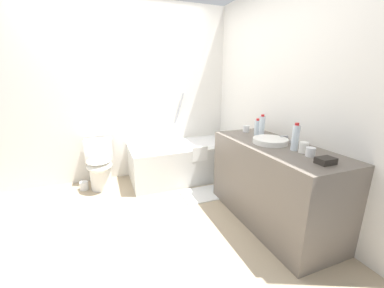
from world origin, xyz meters
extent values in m
plane|color=tan|center=(0.00, 0.00, 0.00)|extent=(4.17, 4.17, 0.00)
cube|color=white|center=(0.00, 1.36, 1.26)|extent=(3.57, 0.10, 2.52)
cube|color=white|center=(1.63, 0.00, 1.26)|extent=(0.10, 3.03, 2.52)
cube|color=silver|center=(0.76, 0.93, 0.26)|extent=(1.53, 0.76, 0.53)
cube|color=white|center=(0.76, 0.93, 0.49)|extent=(1.26, 0.55, 0.09)
cylinder|color=#ACACB1|center=(1.36, 0.93, 0.57)|extent=(0.09, 0.03, 0.03)
cylinder|color=#ACACB1|center=(0.83, 1.28, 1.01)|extent=(0.17, 0.03, 0.48)
cylinder|color=#ACACB1|center=(0.34, 1.28, 0.93)|extent=(0.27, 0.03, 0.03)
cube|color=white|center=(0.89, 0.56, 0.48)|extent=(0.22, 0.03, 0.20)
cylinder|color=white|center=(-0.40, 0.99, 0.17)|extent=(0.28, 0.28, 0.35)
ellipsoid|color=white|center=(-0.41, 0.94, 0.35)|extent=(0.34, 0.41, 0.13)
ellipsoid|color=white|center=(-0.41, 0.94, 0.42)|extent=(0.32, 0.39, 0.02)
cube|color=white|center=(-0.40, 1.19, 0.50)|extent=(0.37, 0.19, 0.30)
cylinder|color=silver|center=(-0.40, 1.19, 0.66)|extent=(0.03, 0.03, 0.01)
cube|color=#6B6056|center=(1.27, -0.45, 0.42)|extent=(0.62, 1.46, 0.84)
cylinder|color=white|center=(1.25, -0.39, 0.87)|extent=(0.34, 0.34, 0.05)
cylinder|color=#BABABF|center=(1.46, -0.39, 0.87)|extent=(0.02, 0.02, 0.06)
cylinder|color=#BABABF|center=(1.42, -0.39, 0.90)|extent=(0.09, 0.02, 0.02)
cylinder|color=#BABABF|center=(1.46, -0.45, 0.86)|extent=(0.03, 0.03, 0.04)
cylinder|color=#BABABF|center=(1.46, -0.33, 0.86)|extent=(0.03, 0.03, 0.04)
cylinder|color=silver|center=(1.33, -0.05, 0.93)|extent=(0.07, 0.07, 0.17)
cylinder|color=red|center=(1.33, -0.05, 1.02)|extent=(0.04, 0.04, 0.02)
cylinder|color=silver|center=(1.30, -0.66, 0.96)|extent=(0.06, 0.06, 0.23)
cylinder|color=red|center=(1.30, -0.66, 1.08)|extent=(0.04, 0.04, 0.02)
cylinder|color=silver|center=(1.33, -0.13, 0.96)|extent=(0.06, 0.06, 0.23)
cylinder|color=red|center=(1.33, -0.13, 1.08)|extent=(0.04, 0.04, 0.02)
cylinder|color=white|center=(1.32, -0.74, 0.89)|extent=(0.08, 0.08, 0.10)
cylinder|color=white|center=(1.30, -0.84, 0.88)|extent=(0.08, 0.08, 0.08)
cylinder|color=white|center=(1.32, 0.14, 0.88)|extent=(0.08, 0.08, 0.08)
cube|color=#2D2823|center=(1.26, -1.02, 0.87)|extent=(0.14, 0.10, 0.05)
cube|color=white|center=(0.88, 0.31, 0.01)|extent=(0.65, 0.40, 0.01)
cylinder|color=white|center=(-0.63, 1.03, 0.06)|extent=(0.11, 0.11, 0.11)
camera|label=1|loc=(-0.31, -2.24, 1.49)|focal=22.01mm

